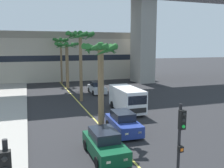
# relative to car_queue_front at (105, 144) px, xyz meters

# --- Properties ---
(lane_stripe_center) EXTENTS (0.14, 56.00, 0.01)m
(lane_stripe_center) POSITION_rel_car_queue_front_xyz_m (1.33, 12.54, -0.72)
(lane_stripe_center) COLOR #DBCC4C
(lane_stripe_center) RESTS_ON ground
(pier_building_backdrop) EXTENTS (33.25, 8.04, 8.86)m
(pier_building_backdrop) POSITION_rel_car_queue_front_xyz_m (1.33, 35.39, 3.65)
(pier_building_backdrop) COLOR #BCB29E
(pier_building_backdrop) RESTS_ON ground
(car_queue_front) EXTENTS (1.89, 4.13, 1.56)m
(car_queue_front) POSITION_rel_car_queue_front_xyz_m (0.00, 0.00, 0.00)
(car_queue_front) COLOR #0C4728
(car_queue_front) RESTS_ON ground
(car_queue_second) EXTENTS (1.86, 4.11, 1.56)m
(car_queue_second) POSITION_rel_car_queue_front_xyz_m (4.80, 19.06, 0.00)
(car_queue_second) COLOR #B7BABF
(car_queue_second) RESTS_ON ground
(car_queue_third) EXTENTS (1.95, 4.16, 1.56)m
(car_queue_third) POSITION_rel_car_queue_front_xyz_m (2.53, 3.47, 0.00)
(car_queue_third) COLOR navy
(car_queue_third) RESTS_ON ground
(delivery_van) EXTENTS (2.21, 5.27, 2.36)m
(delivery_van) POSITION_rel_car_queue_front_xyz_m (5.03, 8.87, 0.57)
(delivery_van) COLOR white
(delivery_van) RESTS_ON ground
(traffic_light_median_near) EXTENTS (0.24, 0.37, 4.20)m
(traffic_light_median_near) POSITION_rel_car_queue_front_xyz_m (1.51, -5.27, 1.99)
(traffic_light_median_near) COLOR black
(traffic_light_median_near) RESTS_ON ground
(palm_tree_near_median) EXTENTS (3.60, 3.62, 6.98)m
(palm_tree_near_median) POSITION_rel_car_queue_front_xyz_m (1.60, 24.18, 4.84)
(palm_tree_near_median) COLOR brown
(palm_tree_near_median) RESTS_ON ground
(palm_tree_mid_median) EXTENTS (2.80, 2.84, 6.70)m
(palm_tree_mid_median) POSITION_rel_car_queue_front_xyz_m (1.03, 4.22, 4.62)
(palm_tree_mid_median) COLOR brown
(palm_tree_mid_median) RESTS_ON ground
(palm_tree_far_median) EXTENTS (3.38, 3.42, 8.09)m
(palm_tree_far_median) POSITION_rel_car_queue_front_xyz_m (1.80, 14.95, 6.08)
(palm_tree_far_median) COLOR brown
(palm_tree_far_median) RESTS_ON ground
(palm_tree_farthest_median) EXTENTS (2.74, 2.71, 7.75)m
(palm_tree_farthest_median) POSITION_rel_car_queue_front_xyz_m (1.46, 29.50, 5.72)
(palm_tree_farthest_median) COLOR brown
(palm_tree_farthest_median) RESTS_ON ground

